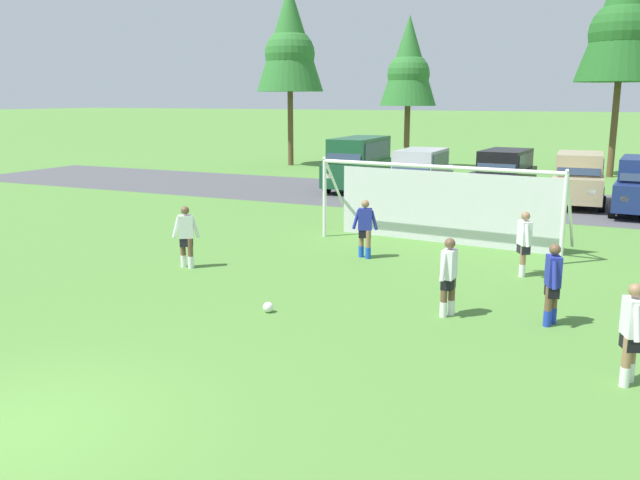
{
  "coord_description": "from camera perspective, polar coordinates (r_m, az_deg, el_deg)",
  "views": [
    {
      "loc": [
        7.2,
        -5.74,
        4.42
      ],
      "look_at": [
        1.21,
        7.24,
        1.33
      ],
      "focal_mm": 37.32,
      "sensor_mm": 36.0,
      "label": 1
    }
  ],
  "objects": [
    {
      "name": "player_winger_left",
      "position": [
        13.8,
        19.3,
        -3.63
      ],
      "size": [
        0.35,
        0.74,
        1.64
      ],
      "color": "brown",
      "rests_on": "ground"
    },
    {
      "name": "player_defender_far",
      "position": [
        17.36,
        17.08,
        -0.32
      ],
      "size": [
        0.4,
        0.71,
        1.64
      ],
      "color": "#936B4C",
      "rests_on": "ground"
    },
    {
      "name": "parked_car_slot_left",
      "position": [
        29.76,
        8.55,
        5.66
      ],
      "size": [
        2.15,
        4.6,
        2.16
      ],
      "color": "#B2B2BC",
      "rests_on": "ground"
    },
    {
      "name": "parked_car_slot_far_left",
      "position": [
        32.19,
        3.32,
        6.67
      ],
      "size": [
        2.28,
        4.84,
        2.52
      ],
      "color": "#194C2D",
      "rests_on": "ground"
    },
    {
      "name": "player_striker_near",
      "position": [
        18.52,
        3.88,
        0.95
      ],
      "size": [
        0.74,
        0.35,
        1.64
      ],
      "color": "#936B4C",
      "rests_on": "ground"
    },
    {
      "name": "player_winger_right",
      "position": [
        11.44,
        25.13,
        -7.33
      ],
      "size": [
        0.36,
        0.74,
        1.64
      ],
      "color": "#936B4C",
      "rests_on": "ground"
    },
    {
      "name": "player_trailing_back",
      "position": [
        17.75,
        -11.41,
        0.25
      ],
      "size": [
        0.71,
        0.41,
        1.64
      ],
      "color": "brown",
      "rests_on": "ground"
    },
    {
      "name": "tree_left_edge",
      "position": [
        44.22,
        -2.61,
        16.63
      ],
      "size": [
        4.29,
        4.29,
        11.44
      ],
      "color": "brown",
      "rests_on": "ground"
    },
    {
      "name": "parked_car_slot_center",
      "position": [
        29.61,
        21.28,
        4.94
      ],
      "size": [
        2.32,
        4.69,
        2.16
      ],
      "color": "tan",
      "rests_on": "ground"
    },
    {
      "name": "ground_plane",
      "position": [
        22.4,
        5.53,
        0.74
      ],
      "size": [
        400.0,
        400.0,
        0.0
      ],
      "primitive_type": "plane",
      "color": "#518438"
    },
    {
      "name": "parking_lot_strip",
      "position": [
        30.14,
        10.71,
        3.54
      ],
      "size": [
        52.0,
        8.4,
        0.01
      ],
      "primitive_type": "cube",
      "color": "#4C4C51",
      "rests_on": "ground"
    },
    {
      "name": "soccer_ball",
      "position": [
        14.01,
        -4.47,
        -5.77
      ],
      "size": [
        0.22,
        0.22,
        0.22
      ],
      "color": "white",
      "rests_on": "ground"
    },
    {
      "name": "player_midfield_center",
      "position": [
        13.79,
        10.96,
        -3.16
      ],
      "size": [
        0.27,
        0.73,
        1.64
      ],
      "color": "brown",
      "rests_on": "ground"
    },
    {
      "name": "tree_mid_left",
      "position": [
        42.73,
        7.62,
        14.73
      ],
      "size": [
        3.5,
        3.5,
        9.32
      ],
      "color": "brown",
      "rests_on": "ground"
    },
    {
      "name": "soccer_goal",
      "position": [
        20.49,
        10.45,
        3.2
      ],
      "size": [
        7.56,
        2.59,
        2.57
      ],
      "color": "white",
      "rests_on": "ground"
    },
    {
      "name": "tree_center_back",
      "position": [
        41.02,
        24.63,
        17.02
      ],
      "size": [
        4.71,
        4.71,
        12.55
      ],
      "color": "brown",
      "rests_on": "ground"
    },
    {
      "name": "parked_car_slot_center_left",
      "position": [
        30.34,
        15.5,
        5.48
      ],
      "size": [
        2.41,
        4.74,
        2.16
      ],
      "color": "black",
      "rests_on": "ground"
    }
  ]
}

